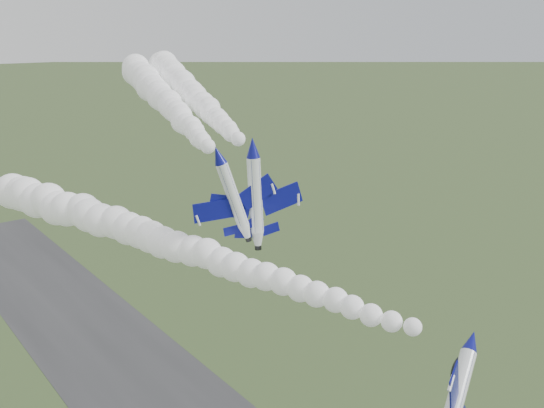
{
  "coord_description": "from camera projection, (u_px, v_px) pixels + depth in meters",
  "views": [
    {
      "loc": [
        -37.13,
        -32.99,
        59.11
      ],
      "look_at": [
        3.54,
        19.96,
        39.3
      ],
      "focal_mm": 40.0,
      "sensor_mm": 36.0,
      "label": 1
    }
  ],
  "objects": [
    {
      "name": "smoke_trail_jet_pair_left",
      "position": [
        161.0,
        97.0,
        99.7
      ],
      "size": [
        28.15,
        67.35,
        5.78
      ],
      "primitive_type": null,
      "rotation": [
        0.0,
        0.0,
        -0.33
      ],
      "color": "white"
    },
    {
      "name": "jet_pair_left",
      "position": [
        218.0,
        155.0,
        66.8
      ],
      "size": [
        9.73,
        11.82,
        3.92
      ],
      "rotation": [
        0.0,
        -0.32,
        -0.33
      ],
      "color": "white"
    },
    {
      "name": "jet_pair_right",
      "position": [
        253.0,
        147.0,
        68.15
      ],
      "size": [
        11.43,
        13.27,
        3.36
      ],
      "rotation": [
        0.0,
        -0.05,
        -0.3
      ],
      "color": "white"
    },
    {
      "name": "jet_lead",
      "position": [
        473.0,
        341.0,
        55.18
      ],
      "size": [
        7.08,
        12.19,
        8.51
      ],
      "rotation": [
        0.0,
        0.95,
        0.39
      ],
      "color": "white"
    },
    {
      "name": "smoke_trail_jet_pair_right",
      "position": [
        189.0,
        90.0,
        102.95
      ],
      "size": [
        26.63,
        69.97,
        5.69
      ],
      "primitive_type": null,
      "rotation": [
        0.0,
        0.0,
        -0.3
      ],
      "color": "white"
    },
    {
      "name": "smoke_trail_jet_lead",
      "position": [
        171.0,
        244.0,
        72.5
      ],
      "size": [
        29.81,
        62.47,
        5.15
      ],
      "primitive_type": null,
      "rotation": [
        0.0,
        0.0,
        0.39
      ],
      "color": "white"
    }
  ]
}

